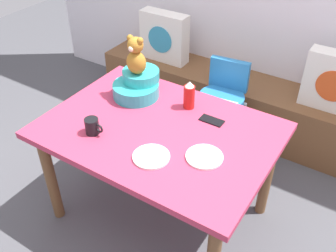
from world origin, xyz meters
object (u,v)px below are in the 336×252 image
object	(u,v)px
dinner_plate_far	(151,157)
book_stack	(226,73)
teddy_bear	(136,56)
highchair	(222,99)
infant_seat_teal	(138,85)
coffee_mug	(92,126)
pillow_floral_left	(164,37)
pillow_floral_right	(335,82)
dinner_plate_near	(204,157)
ketchup_bottle	(189,95)
dining_table	(159,141)
cell_phone	(212,120)

from	to	relation	value
dinner_plate_far	book_stack	bearing A→B (deg)	99.47
teddy_bear	dinner_plate_far	world-z (taller)	teddy_bear
book_stack	highchair	size ratio (longest dim) A/B	0.25
infant_seat_teal	coffee_mug	distance (m)	0.47
pillow_floral_left	pillow_floral_right	distance (m)	1.48
infant_seat_teal	dinner_plate_near	bearing A→B (deg)	-25.52
highchair	ketchup_bottle	size ratio (longest dim) A/B	4.27
dining_table	highchair	bearing A→B (deg)	87.05
ketchup_bottle	highchair	bearing A→B (deg)	89.76
ketchup_bottle	dinner_plate_far	bearing A→B (deg)	-82.19
ketchup_bottle	dinner_plate_far	distance (m)	0.53
pillow_floral_left	dinner_plate_near	world-z (taller)	pillow_floral_left
pillow_floral_left	cell_phone	bearing A→B (deg)	-45.21
infant_seat_teal	ketchup_bottle	size ratio (longest dim) A/B	1.78
pillow_floral_left	highchair	xyz separation A→B (m)	(0.79, -0.42, -0.16)
pillow_floral_right	book_stack	world-z (taller)	pillow_floral_right
ketchup_bottle	infant_seat_teal	bearing A→B (deg)	-171.65
dining_table	infant_seat_teal	bearing A→B (deg)	144.09
pillow_floral_right	ketchup_bottle	xyz separation A→B (m)	(-0.69, -0.93, 0.15)
cell_phone	teddy_bear	bearing A→B (deg)	89.85
pillow_floral_left	pillow_floral_right	world-z (taller)	same
pillow_floral_right	cell_phone	xyz separation A→B (m)	(-0.50, -0.98, 0.06)
teddy_bear	pillow_floral_right	bearing A→B (deg)	43.12
ketchup_bottle	cell_phone	distance (m)	0.21
pillow_floral_right	dinner_plate_near	xyz separation A→B (m)	(-0.38, -1.30, 0.07)
teddy_bear	book_stack	bearing A→B (deg)	79.74
pillow_floral_left	coffee_mug	distance (m)	1.52
book_stack	cell_phone	bearing A→B (deg)	-70.05
dinner_plate_far	cell_phone	world-z (taller)	dinner_plate_far
pillow_floral_left	dining_table	distance (m)	1.42
teddy_bear	dinner_plate_far	size ratio (longest dim) A/B	1.25
pillow_floral_right	cell_phone	world-z (taller)	pillow_floral_right
highchair	dinner_plate_far	bearing A→B (deg)	-86.18
highchair	infant_seat_teal	size ratio (longest dim) A/B	2.39
coffee_mug	infant_seat_teal	bearing A→B (deg)	93.18
pillow_floral_left	dinner_plate_far	distance (m)	1.68
infant_seat_teal	ketchup_bottle	bearing A→B (deg)	8.35
pillow_floral_right	dinner_plate_far	size ratio (longest dim) A/B	2.20
book_stack	dinner_plate_far	bearing A→B (deg)	-80.53
pillow_floral_right	coffee_mug	distance (m)	1.78
infant_seat_teal	coffee_mug	xyz separation A→B (m)	(0.03, -0.47, -0.02)
dining_table	highchair	size ratio (longest dim) A/B	1.70
dinner_plate_near	ketchup_bottle	bearing A→B (deg)	129.89
dining_table	teddy_bear	xyz separation A→B (m)	(-0.32, 0.23, 0.38)
infant_seat_teal	dinner_plate_near	world-z (taller)	infant_seat_teal
book_stack	coffee_mug	size ratio (longest dim) A/B	1.67
cell_phone	coffee_mug	bearing A→B (deg)	132.03
book_stack	highchair	distance (m)	0.47
coffee_mug	cell_phone	bearing A→B (deg)	41.98
book_stack	infant_seat_teal	distance (m)	1.07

